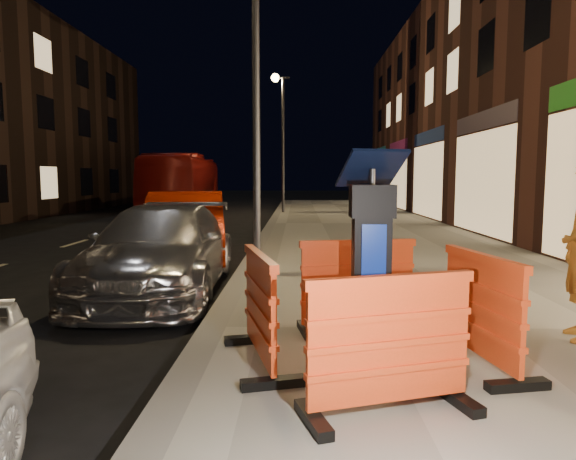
{
  "coord_description": "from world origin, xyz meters",
  "views": [
    {
      "loc": [
        0.92,
        -5.39,
        1.77
      ],
      "look_at": [
        0.8,
        1.0,
        1.1
      ],
      "focal_mm": 32.0,
      "sensor_mm": 36.0,
      "label": 1
    }
  ],
  "objects_px": {
    "parking_kiosk": "(371,265)",
    "barrier_front": "(390,345)",
    "car_silver": "(162,292)",
    "bus_doubledecker": "(184,212)",
    "car_red": "(186,261)",
    "barrier_back": "(357,286)",
    "barrier_kerbside": "(260,309)",
    "barrier_bldgside": "(481,310)"
  },
  "relations": [
    {
      "from": "barrier_bldgside",
      "to": "barrier_kerbside",
      "type": "bearing_deg",
      "value": 79.45
    },
    {
      "from": "barrier_back",
      "to": "car_red",
      "type": "height_order",
      "value": "barrier_back"
    },
    {
      "from": "barrier_back",
      "to": "bus_doubledecker",
      "type": "bearing_deg",
      "value": 97.71
    },
    {
      "from": "car_silver",
      "to": "car_red",
      "type": "xyz_separation_m",
      "value": [
        -0.26,
        2.89,
        0.0
      ]
    },
    {
      "from": "barrier_back",
      "to": "car_red",
      "type": "distance_m",
      "value": 6.12
    },
    {
      "from": "parking_kiosk",
      "to": "barrier_kerbside",
      "type": "bearing_deg",
      "value": 167.45
    },
    {
      "from": "car_silver",
      "to": "bus_doubledecker",
      "type": "bearing_deg",
      "value": 99.64
    },
    {
      "from": "parking_kiosk",
      "to": "barrier_front",
      "type": "height_order",
      "value": "parking_kiosk"
    },
    {
      "from": "barrier_front",
      "to": "barrier_kerbside",
      "type": "bearing_deg",
      "value": 117.45
    },
    {
      "from": "parking_kiosk",
      "to": "barrier_kerbside",
      "type": "height_order",
      "value": "parking_kiosk"
    },
    {
      "from": "car_silver",
      "to": "bus_doubledecker",
      "type": "xyz_separation_m",
      "value": [
        -3.69,
        18.16,
        0.0
      ]
    },
    {
      "from": "car_red",
      "to": "car_silver",
      "type": "bearing_deg",
      "value": -94.85
    },
    {
      "from": "bus_doubledecker",
      "to": "car_red",
      "type": "bearing_deg",
      "value": -80.35
    },
    {
      "from": "parking_kiosk",
      "to": "barrier_front",
      "type": "bearing_deg",
      "value": -102.55
    },
    {
      "from": "barrier_bldgside",
      "to": "bus_doubledecker",
      "type": "xyz_separation_m",
      "value": [
        -7.35,
        21.54,
        -0.63
      ]
    },
    {
      "from": "parking_kiosk",
      "to": "bus_doubledecker",
      "type": "height_order",
      "value": "parking_kiosk"
    },
    {
      "from": "barrier_bldgside",
      "to": "parking_kiosk",
      "type": "bearing_deg",
      "value": 79.45
    },
    {
      "from": "barrier_kerbside",
      "to": "barrier_bldgside",
      "type": "height_order",
      "value": "same"
    },
    {
      "from": "car_silver",
      "to": "barrier_back",
      "type": "bearing_deg",
      "value": -43.71
    },
    {
      "from": "barrier_front",
      "to": "barrier_bldgside",
      "type": "bearing_deg",
      "value": 27.45
    },
    {
      "from": "barrier_back",
      "to": "bus_doubledecker",
      "type": "distance_m",
      "value": 21.57
    },
    {
      "from": "barrier_front",
      "to": "car_red",
      "type": "xyz_separation_m",
      "value": [
        -2.96,
        7.22,
        -0.63
      ]
    },
    {
      "from": "barrier_bldgside",
      "to": "barrier_front",
      "type": "bearing_deg",
      "value": 124.45
    },
    {
      "from": "parking_kiosk",
      "to": "car_silver",
      "type": "distance_m",
      "value": 4.45
    },
    {
      "from": "barrier_back",
      "to": "car_silver",
      "type": "xyz_separation_m",
      "value": [
        -2.71,
        2.43,
        -0.63
      ]
    },
    {
      "from": "barrier_back",
      "to": "car_red",
      "type": "bearing_deg",
      "value": 109.58
    },
    {
      "from": "barrier_front",
      "to": "car_red",
      "type": "height_order",
      "value": "barrier_front"
    },
    {
      "from": "barrier_bldgside",
      "to": "car_silver",
      "type": "distance_m",
      "value": 5.02
    },
    {
      "from": "barrier_kerbside",
      "to": "barrier_bldgside",
      "type": "bearing_deg",
      "value": -104.55
    },
    {
      "from": "barrier_front",
      "to": "car_silver",
      "type": "distance_m",
      "value": 5.14
    },
    {
      "from": "parking_kiosk",
      "to": "car_silver",
      "type": "bearing_deg",
      "value": 116.17
    },
    {
      "from": "barrier_back",
      "to": "car_silver",
      "type": "height_order",
      "value": "barrier_back"
    },
    {
      "from": "car_silver",
      "to": "car_red",
      "type": "relative_size",
      "value": 1.04
    },
    {
      "from": "barrier_kerbside",
      "to": "barrier_front",
      "type": "bearing_deg",
      "value": -149.55
    },
    {
      "from": "parking_kiosk",
      "to": "bus_doubledecker",
      "type": "xyz_separation_m",
      "value": [
        -6.4,
        21.54,
        -1.02
      ]
    },
    {
      "from": "car_red",
      "to": "bus_doubledecker",
      "type": "distance_m",
      "value": 15.66
    },
    {
      "from": "barrier_kerbside",
      "to": "bus_doubledecker",
      "type": "bearing_deg",
      "value": -0.36
    },
    {
      "from": "barrier_back",
      "to": "barrier_kerbside",
      "type": "bearing_deg",
      "value": -144.55
    },
    {
      "from": "barrier_front",
      "to": "barrier_bldgside",
      "type": "xyz_separation_m",
      "value": [
        0.95,
        0.95,
        0.0
      ]
    },
    {
      "from": "car_red",
      "to": "bus_doubledecker",
      "type": "height_order",
      "value": "bus_doubledecker"
    },
    {
      "from": "barrier_back",
      "to": "car_silver",
      "type": "distance_m",
      "value": 3.69
    },
    {
      "from": "barrier_front",
      "to": "barrier_bldgside",
      "type": "distance_m",
      "value": 1.34
    }
  ]
}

